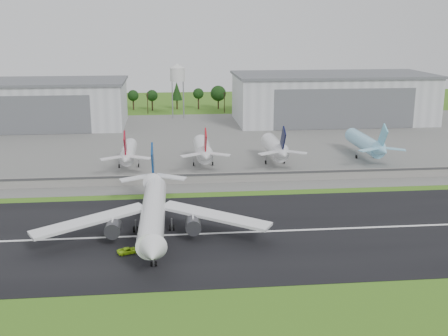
{
  "coord_description": "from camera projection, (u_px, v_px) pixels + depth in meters",
  "views": [
    {
      "loc": [
        -11.31,
        -120.79,
        51.39
      ],
      "look_at": [
        5.27,
        40.0,
        9.0
      ],
      "focal_mm": 45.0,
      "sensor_mm": 36.0,
      "label": 1
    }
  ],
  "objects": [
    {
      "name": "parked_jet_skyblue",
      "position": [
        367.0,
        144.0,
        213.7
      ],
      "size": [
        7.36,
        37.29,
        16.72
      ],
      "color": "#8CD0F2",
      "rests_on": "ground"
    },
    {
      "name": "blast_fence",
      "position": [
        203.0,
        178.0,
        182.83
      ],
      "size": [
        240.0,
        0.61,
        3.5
      ],
      "color": "gray",
      "rests_on": "ground"
    },
    {
      "name": "runway_centerline",
      "position": [
        215.0,
        233.0,
        139.97
      ],
      "size": [
        220.0,
        1.0,
        0.02
      ],
      "primitive_type": "cube",
      "color": "white",
      "rests_on": "runway"
    },
    {
      "name": "apron",
      "position": [
        193.0,
        142.0,
        245.83
      ],
      "size": [
        320.0,
        150.0,
        0.1
      ],
      "primitive_type": "cube",
      "color": "slate",
      "rests_on": "ground"
    },
    {
      "name": "hangar_west",
      "position": [
        27.0,
        104.0,
        278.18
      ],
      "size": [
        97.0,
        44.0,
        23.2
      ],
      "color": "silver",
      "rests_on": "ground"
    },
    {
      "name": "parked_jet_red_b",
      "position": [
        203.0,
        150.0,
        202.62
      ],
      "size": [
        7.36,
        31.29,
        16.76
      ],
      "color": "silver",
      "rests_on": "ground"
    },
    {
      "name": "water_tower",
      "position": [
        177.0,
        73.0,
        301.66
      ],
      "size": [
        8.4,
        8.4,
        29.4
      ],
      "color": "#99999E",
      "rests_on": "ground"
    },
    {
      "name": "hangar_east",
      "position": [
        332.0,
        98.0,
        293.3
      ],
      "size": [
        102.0,
        47.0,
        25.2
      ],
      "color": "silver",
      "rests_on": "ground"
    },
    {
      "name": "main_airliner",
      "position": [
        153.0,
        218.0,
        136.83
      ],
      "size": [
        57.28,
        59.09,
        18.17
      ],
      "rotation": [
        0.0,
        0.0,
        3.13
      ],
      "color": "white",
      "rests_on": "runway"
    },
    {
      "name": "ground",
      "position": [
        219.0,
        249.0,
        130.38
      ],
      "size": [
        600.0,
        600.0,
        0.0
      ],
      "primitive_type": "plane",
      "color": "#3B6A19",
      "rests_on": "ground"
    },
    {
      "name": "utility_poles",
      "position": [
        186.0,
        113.0,
        322.82
      ],
      "size": [
        230.0,
        3.0,
        12.0
      ],
      "primitive_type": null,
      "color": "black",
      "rests_on": "ground"
    },
    {
      "name": "runway",
      "position": [
        215.0,
        233.0,
        139.99
      ],
      "size": [
        320.0,
        60.0,
        0.1
      ],
      "primitive_type": "cube",
      "color": "black",
      "rests_on": "ground"
    },
    {
      "name": "parked_jet_red_a",
      "position": [
        128.0,
        153.0,
        199.98
      ],
      "size": [
        7.36,
        31.29,
        16.34
      ],
      "color": "silver",
      "rests_on": "ground"
    },
    {
      "name": "treeline",
      "position": [
        185.0,
        109.0,
        337.25
      ],
      "size": [
        320.0,
        16.0,
        22.0
      ],
      "primitive_type": null,
      "color": "black",
      "rests_on": "ground"
    },
    {
      "name": "ground_vehicle",
      "position": [
        128.0,
        250.0,
        127.7
      ],
      "size": [
        5.54,
        3.95,
        1.4
      ],
      "primitive_type": "imported",
      "rotation": [
        0.0,
        0.0,
        1.93
      ],
      "color": "#A5DB19",
      "rests_on": "runway"
    },
    {
      "name": "parked_jet_navy",
      "position": [
        276.0,
        148.0,
        205.26
      ],
      "size": [
        7.36,
        31.29,
        16.84
      ],
      "color": "silver",
      "rests_on": "ground"
    }
  ]
}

